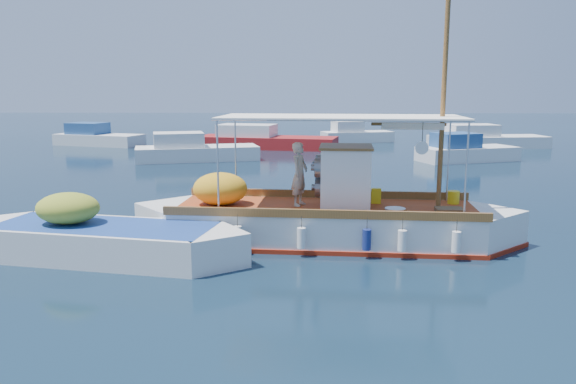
{
  "coord_description": "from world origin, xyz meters",
  "views": [
    {
      "loc": [
        -0.06,
        -14.07,
        4.03
      ],
      "look_at": [
        -0.44,
        0.0,
        1.42
      ],
      "focal_mm": 35.0,
      "sensor_mm": 36.0,
      "label": 1
    }
  ],
  "objects": [
    {
      "name": "ground",
      "position": [
        0.0,
        0.0,
        0.0
      ],
      "size": [
        160.0,
        160.0,
        0.0
      ],
      "primitive_type": "plane",
      "color": "black",
      "rests_on": "ground"
    },
    {
      "name": "fishing_caique",
      "position": [
        0.48,
        0.47,
        0.56
      ],
      "size": [
        10.42,
        3.44,
        6.37
      ],
      "rotation": [
        0.0,
        0.0,
        -0.07
      ],
      "color": "white",
      "rests_on": "ground"
    },
    {
      "name": "dinghy",
      "position": [
        -4.9,
        -1.15,
        0.37
      ],
      "size": [
        7.21,
        3.01,
        1.79
      ],
      "rotation": [
        0.0,
        0.0,
        -0.19
      ],
      "color": "white",
      "rests_on": "ground"
    },
    {
      "name": "bg_boat_nw",
      "position": [
        -6.26,
        17.37,
        0.49
      ],
      "size": [
        7.19,
        4.11,
        1.8
      ],
      "rotation": [
        0.0,
        0.0,
        0.27
      ],
      "color": "silver",
      "rests_on": "ground"
    },
    {
      "name": "bg_boat_n",
      "position": [
        -2.82,
        24.2,
        0.49
      ],
      "size": [
        9.82,
        4.64,
        1.8
      ],
      "rotation": [
        0.0,
        0.0,
        -0.2
      ],
      "color": "maroon",
      "rests_on": "ground"
    },
    {
      "name": "bg_boat_ne",
      "position": [
        9.02,
        17.49,
        0.49
      ],
      "size": [
        5.91,
        3.87,
        1.8
      ],
      "rotation": [
        0.0,
        0.0,
        0.33
      ],
      "color": "silver",
      "rests_on": "ground"
    },
    {
      "name": "bg_boat_e",
      "position": [
        12.47,
        24.99,
        0.49
      ],
      "size": [
        8.12,
        3.53,
        1.8
      ],
      "rotation": [
        0.0,
        0.0,
        0.12
      ],
      "color": "silver",
      "rests_on": "ground"
    },
    {
      "name": "bg_boat_far_w",
      "position": [
        -14.88,
        25.85,
        0.49
      ],
      "size": [
        6.72,
        4.09,
        1.8
      ],
      "rotation": [
        0.0,
        0.0,
        -0.3
      ],
      "color": "silver",
      "rests_on": "ground"
    },
    {
      "name": "bg_boat_far_n",
      "position": [
        3.9,
        28.79,
        0.49
      ],
      "size": [
        5.62,
        3.32,
        1.8
      ],
      "rotation": [
        0.0,
        0.0,
        0.27
      ],
      "color": "silver",
      "rests_on": "ground"
    }
  ]
}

